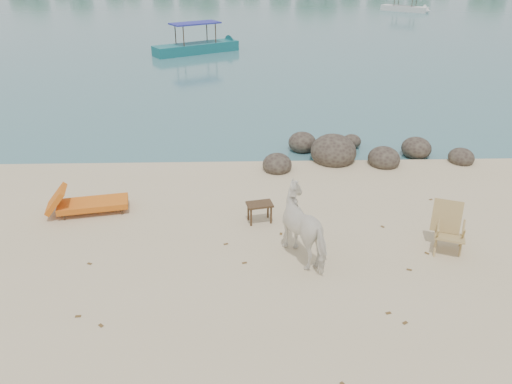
# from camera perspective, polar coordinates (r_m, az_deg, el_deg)

# --- Properties ---
(boulders) EXTENTS (6.18, 2.67, 1.00)m
(boulders) POSITION_cam_1_polar(r_m,az_deg,el_deg) (15.05, 10.75, 4.37)
(boulders) COLOR #2F251F
(boulders) RESTS_ON ground
(cow) EXTENTS (1.44, 1.81, 1.39)m
(cow) POSITION_cam_1_polar(r_m,az_deg,el_deg) (9.93, 5.90, -4.00)
(cow) COLOR white
(cow) RESTS_ON ground
(side_table) EXTENTS (0.64, 0.48, 0.46)m
(side_table) POSITION_cam_1_polar(r_m,az_deg,el_deg) (11.31, 0.42, -2.51)
(side_table) COLOR #352415
(side_table) RESTS_ON ground
(lounge_chair) EXTENTS (2.09, 1.06, 0.60)m
(lounge_chair) POSITION_cam_1_polar(r_m,az_deg,el_deg) (12.32, -18.15, -1.03)
(lounge_chair) COLOR orange
(lounge_chair) RESTS_ON ground
(deck_chair) EXTENTS (0.85, 0.88, 0.99)m
(deck_chair) POSITION_cam_1_polar(r_m,az_deg,el_deg) (10.86, 21.36, -4.23)
(deck_chair) COLOR tan
(deck_chair) RESTS_ON ground
(boat_near) EXTENTS (5.65, 4.10, 2.83)m
(boat_near) POSITION_cam_1_polar(r_m,az_deg,el_deg) (30.93, -6.96, 18.15)
(boat_near) COLOR #166369
(boat_near) RESTS_ON water
(dead_leaves) EXTENTS (7.86, 6.83, 0.00)m
(dead_leaves) POSITION_cam_1_polar(r_m,az_deg,el_deg) (9.45, 5.37, -10.75)
(dead_leaves) COLOR brown
(dead_leaves) RESTS_ON ground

